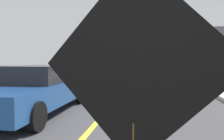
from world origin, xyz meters
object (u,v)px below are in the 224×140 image
traffic_cone_far_lane (137,87)px  traffic_cone_curbside (140,80)px  box_truck (162,58)px  pickup_car (36,89)px  traffic_cone_near_sign (127,139)px  arrow_board_trailer (150,75)px  highway_guide_sign (176,45)px  roadwork_sign (134,70)px  traffic_cone_mid_lane (132,99)px

traffic_cone_far_lane → traffic_cone_curbside: 3.66m
box_truck → pickup_car: (-4.40, -15.47, -1.04)m
pickup_car → traffic_cone_near_sign: 4.04m
arrow_board_trailer → traffic_cone_far_lane: size_ratio=3.97×
arrow_board_trailer → highway_guide_sign: 13.62m
box_truck → pickup_car: 16.11m
roadwork_sign → traffic_cone_mid_lane: (-0.44, 5.32, -1.18)m
box_truck → highway_guide_sign: 7.77m
box_truck → traffic_cone_far_lane: bearing=-98.1°
traffic_cone_far_lane → traffic_cone_curbside: size_ratio=0.98×
pickup_car → traffic_cone_curbside: pickup_car is taller
highway_guide_sign → traffic_cone_far_lane: bearing=-101.0°
highway_guide_sign → traffic_cone_curbside: highway_guide_sign is taller
box_truck → traffic_cone_far_lane: (-1.65, -11.57, -1.41)m
traffic_cone_far_lane → traffic_cone_curbside: bearing=90.3°
arrow_board_trailer → traffic_cone_far_lane: bearing=-95.4°
roadwork_sign → traffic_cone_curbside: roadwork_sign is taller
box_truck → traffic_cone_near_sign: bearing=-94.4°
arrow_board_trailer → traffic_cone_near_sign: arrow_board_trailer is taller
roadwork_sign → box_truck: bearing=86.6°
box_truck → traffic_cone_curbside: (-1.67, -7.91, -1.40)m
pickup_car → highway_guide_sign: bearing=74.2°
arrow_board_trailer → pickup_car: 10.39m
roadwork_sign → traffic_cone_far_lane: bearing=93.3°
traffic_cone_near_sign → roadwork_sign: bearing=-82.3°
roadwork_sign → traffic_cone_far_lane: roadwork_sign is taller
arrow_board_trailer → traffic_cone_far_lane: 5.97m
traffic_cone_near_sign → traffic_cone_mid_lane: size_ratio=1.07×
arrow_board_trailer → traffic_cone_near_sign: size_ratio=4.23×
highway_guide_sign → traffic_cone_far_lane: (-3.68, -18.88, -3.09)m
traffic_cone_near_sign → arrow_board_trailer: bearing=88.6°
roadwork_sign → traffic_cone_near_sign: (-0.22, 1.67, -1.16)m
pickup_car → traffic_cone_mid_lane: (2.77, 0.97, -0.41)m
traffic_cone_mid_lane → traffic_cone_far_lane: 2.93m
box_truck → traffic_cone_near_sign: size_ratio=12.40×
roadwork_sign → pickup_car: 5.47m
arrow_board_trailer → traffic_cone_far_lane: (-0.56, -5.95, -0.15)m
highway_guide_sign → traffic_cone_far_lane: 19.48m
traffic_cone_curbside → traffic_cone_far_lane: bearing=-89.7°
traffic_cone_near_sign → traffic_cone_curbside: traffic_cone_curbside is taller
roadwork_sign → arrow_board_trailer: bearing=89.6°
arrow_board_trailer → box_truck: size_ratio=0.34×
highway_guide_sign → traffic_cone_mid_lane: 22.33m
traffic_cone_curbside → arrow_board_trailer: bearing=75.7°
arrow_board_trailer → traffic_cone_mid_lane: size_ratio=4.53×
traffic_cone_far_lane → traffic_cone_curbside: traffic_cone_curbside is taller
roadwork_sign → traffic_cone_near_sign: roadwork_sign is taller
traffic_cone_far_lane → traffic_cone_near_sign: bearing=-87.9°
highway_guide_sign → traffic_cone_curbside: (-3.70, -15.22, -3.08)m
roadwork_sign → arrow_board_trailer: size_ratio=0.86×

